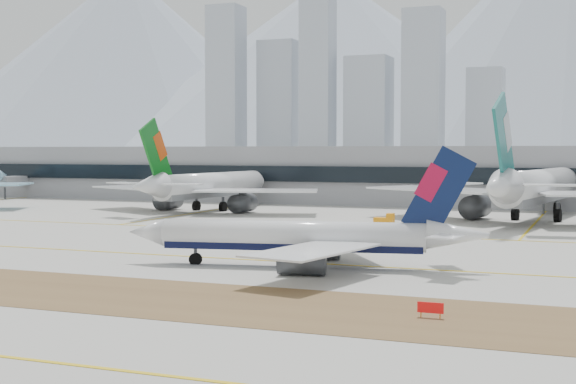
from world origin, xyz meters
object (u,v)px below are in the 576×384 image
at_px(widebody_eva, 207,187).
at_px(widebody_cathay, 535,189).
at_px(terminal, 403,174).
at_px(taxiing_airliner, 305,238).

height_order(widebody_eva, widebody_cathay, widebody_cathay).
bearing_deg(terminal, taxiing_airliner, -82.00).
xyz_separation_m(widebody_eva, terminal, (34.25, 48.37, 1.94)).
bearing_deg(widebody_eva, taxiing_airliner, -141.70).
height_order(taxiing_airliner, widebody_eva, widebody_eva).
distance_m(taxiing_airliner, terminal, 124.57).
xyz_separation_m(widebody_cathay, terminal, (-38.05, 48.56, 1.06)).
bearing_deg(widebody_cathay, terminal, 46.72).
distance_m(taxiing_airliner, widebody_eva, 90.97).
height_order(widebody_cathay, terminal, widebody_cathay).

